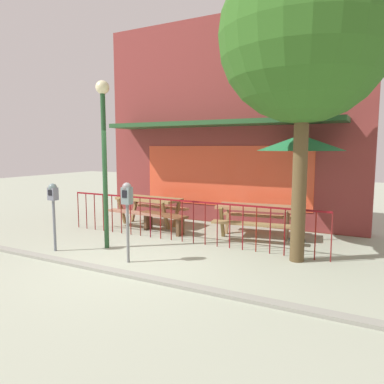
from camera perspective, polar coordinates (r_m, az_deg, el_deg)
name	(u,v)px	position (r m, az deg, el deg)	size (l,w,h in m)	color
ground	(135,264)	(6.99, -8.99, -11.02)	(40.00, 40.00, 0.00)	#9FA792
pub_storefront	(227,122)	(10.52, 5.47, 10.82)	(7.66, 1.51, 5.76)	#592910
patio_fence_front	(182,213)	(8.30, -1.57, -3.33)	(6.46, 0.04, 0.97)	maroon
picnic_table_left	(149,204)	(10.12, -6.77, -1.81)	(1.86, 1.44, 0.79)	#977949
picnic_table_right	(255,212)	(8.82, 9.87, -3.17)	(1.98, 1.61, 0.79)	#A8714D
patio_umbrella	(301,143)	(8.56, 16.67, 7.31)	(1.94, 1.94, 2.43)	black
patio_bench	(164,219)	(9.31, -4.49, -4.18)	(1.44, 0.58, 0.48)	brown
parking_meter_near	(127,201)	(6.82, -10.15, -1.41)	(0.18, 0.17, 1.51)	gray
parking_meter_far	(53,199)	(8.00, -20.94, -1.02)	(0.18, 0.17, 1.42)	slate
street_tree	(305,37)	(7.29, 17.24, 22.23)	(3.08, 3.08, 5.66)	brown
street_lamp	(104,139)	(7.87, -13.65, 8.12)	(0.28, 0.28, 3.52)	#214A27
curb_edge	(114,273)	(6.55, -12.12, -12.31)	(10.73, 0.20, 0.11)	gray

